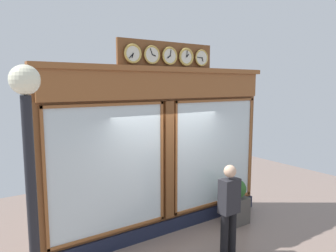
# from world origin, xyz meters

# --- Properties ---
(shop_facade) EXTENTS (5.18, 0.42, 3.91)m
(shop_facade) POSITION_xyz_m (0.00, -0.13, 1.74)
(shop_facade) COLOR brown
(shop_facade) RESTS_ON ground_plane
(pedestrian) EXTENTS (0.36, 0.22, 1.69)m
(pedestrian) POSITION_xyz_m (-0.38, 1.37, 0.93)
(pedestrian) COLOR black
(pedestrian) RESTS_ON ground_plane
(street_lamp) EXTENTS (0.28, 0.28, 3.26)m
(street_lamp) POSITION_xyz_m (2.97, 2.03, 2.18)
(street_lamp) COLOR black
(street_lamp) RESTS_ON ground_plane
(planter_box) EXTENTS (0.56, 0.36, 0.59)m
(planter_box) POSITION_xyz_m (-1.48, 0.51, 0.30)
(planter_box) COLOR #4C4742
(planter_box) RESTS_ON ground_plane
(planter_shrub) EXTENTS (0.43, 0.43, 0.43)m
(planter_shrub) POSITION_xyz_m (-1.48, 0.51, 0.81)
(planter_shrub) COLOR #285623
(planter_shrub) RESTS_ON planter_box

